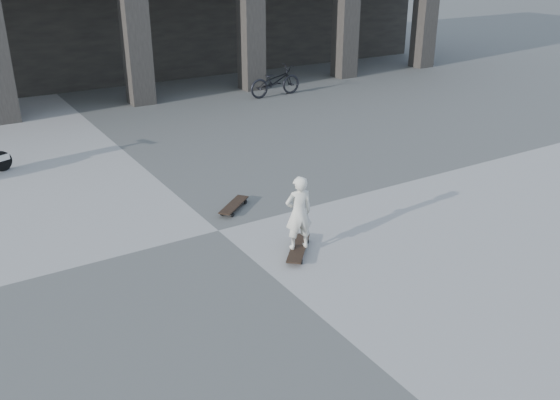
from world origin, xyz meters
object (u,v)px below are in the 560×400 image
longboard (298,249)px  bicycle (275,81)px  child (299,213)px  skateboard_spare (234,205)px

longboard → bicycle: size_ratio=0.48×
bicycle → longboard: bearing=148.4°
child → longboard: bearing=-33.8°
skateboard_spare → child: bearing=-126.7°
longboard → bicycle: 9.83m
skateboard_spare → longboard: bearing=-126.7°
longboard → child: child is taller
longboard → child: size_ratio=0.75×
skateboard_spare → child: 1.94m
longboard → bicycle: bicycle is taller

